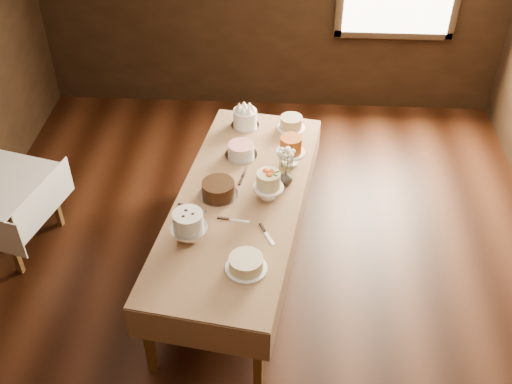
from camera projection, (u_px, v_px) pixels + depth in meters
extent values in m
cube|color=black|center=(255.00, 300.00, 4.89)|extent=(5.00, 6.00, 0.01)
cube|color=#503214|center=(149.00, 339.00, 4.18)|extent=(0.07, 0.07, 0.67)
cube|color=#503214|center=(228.00, 152.00, 5.87)|extent=(0.07, 0.07, 0.67)
cube|color=#503214|center=(258.00, 359.00, 4.06)|extent=(0.07, 0.07, 0.67)
cube|color=#503214|center=(307.00, 161.00, 5.74)|extent=(0.07, 0.07, 0.67)
cube|color=#503214|center=(239.00, 201.00, 4.72)|extent=(1.22, 2.46, 0.04)
cube|color=tan|center=(239.00, 198.00, 4.71)|extent=(1.29, 2.52, 0.01)
cube|color=#503214|center=(13.00, 245.00, 4.93)|extent=(0.05, 0.05, 0.61)
cube|color=#503214|center=(55.00, 199.00, 5.38)|extent=(0.05, 0.05, 0.61)
cylinder|color=silver|center=(245.00, 125.00, 5.47)|extent=(0.25, 0.25, 0.01)
cylinder|color=silver|center=(245.00, 118.00, 5.42)|extent=(0.27, 0.27, 0.15)
cylinder|color=white|center=(291.00, 128.00, 5.43)|extent=(0.25, 0.25, 0.01)
cylinder|color=#C9B786|center=(291.00, 122.00, 5.40)|extent=(0.25, 0.25, 0.11)
cylinder|color=silver|center=(241.00, 155.00, 5.12)|extent=(0.27, 0.27, 0.01)
cylinder|color=silver|center=(241.00, 150.00, 5.09)|extent=(0.31, 0.31, 0.09)
cylinder|color=white|center=(290.00, 157.00, 5.00)|extent=(0.23, 0.23, 0.13)
cylinder|color=#C75F1C|center=(291.00, 144.00, 4.91)|extent=(0.18, 0.18, 0.14)
cylinder|color=silver|center=(219.00, 195.00, 4.72)|extent=(0.31, 0.31, 0.01)
cylinder|color=#321A0A|center=(218.00, 189.00, 4.68)|extent=(0.32, 0.32, 0.11)
cylinder|color=white|center=(268.00, 191.00, 4.67)|extent=(0.24, 0.24, 0.12)
cylinder|color=beige|center=(268.00, 179.00, 4.59)|extent=(0.24, 0.24, 0.13)
cylinder|color=silver|center=(189.00, 232.00, 4.32)|extent=(0.27, 0.27, 0.12)
cylinder|color=silver|center=(188.00, 219.00, 4.24)|extent=(0.30, 0.30, 0.13)
cylinder|color=white|center=(246.00, 268.00, 4.12)|extent=(0.29, 0.29, 0.01)
cylinder|color=beige|center=(246.00, 263.00, 4.09)|extent=(0.24, 0.24, 0.09)
cube|color=silver|center=(239.00, 221.00, 4.50)|extent=(0.24, 0.05, 0.01)
cube|color=silver|center=(269.00, 238.00, 4.35)|extent=(0.13, 0.23, 0.01)
cube|color=silver|center=(244.00, 172.00, 4.94)|extent=(0.07, 0.24, 0.01)
cube|color=silver|center=(278.00, 177.00, 4.89)|extent=(0.24, 0.10, 0.01)
cube|color=silver|center=(198.00, 210.00, 4.59)|extent=(0.23, 0.11, 0.01)
imported|color=#2D2823|center=(285.00, 177.00, 4.80)|extent=(0.15, 0.15, 0.12)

